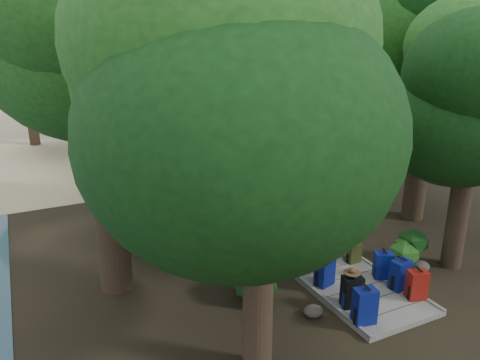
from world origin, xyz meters
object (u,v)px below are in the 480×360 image
backpack_left_d (295,252)px  backpack_right_c (383,264)px  backpack_left_c (325,269)px  backpack_right_a (417,283)px  backpack_right_b (400,273)px  backpack_right_d (353,252)px  backpack_left_a (365,304)px  suitcase_on_boardwalk (308,255)px  sun_lounger (234,143)px  duffel_right_black (325,236)px  kayak (107,160)px  duffel_right_khaki (346,246)px  lone_suitcase_on_sand (193,157)px  backpack_left_b (352,290)px

backpack_left_d → backpack_right_c: backpack_right_c is taller
backpack_left_c → backpack_right_a: backpack_left_c is taller
backpack_right_b → backpack_right_d: backpack_right_b is taller
backpack_left_a → suitcase_on_boardwalk: 2.31m
suitcase_on_boardwalk → sun_lounger: suitcase_on_boardwalk is taller
backpack_left_a → duffel_right_black: (1.38, 3.19, -0.15)m
backpack_right_a → backpack_right_b: size_ratio=0.95×
suitcase_on_boardwalk → kayak: (-2.49, 11.68, -0.27)m
duffel_right_black → sun_lounger: duffel_right_black is taller
backpack_left_d → backpack_right_a: (1.46, -2.51, 0.07)m
duffel_right_khaki → lone_suitcase_on_sand: size_ratio=1.05×
backpack_left_c → kayak: backpack_left_c is taller
backpack_left_b → duffel_right_khaki: backpack_left_b is taller
kayak → sun_lounger: size_ratio=1.94×
backpack_left_d → duffel_right_black: 1.35m
backpack_left_a → backpack_right_a: size_ratio=1.13×
duffel_right_black → suitcase_on_boardwalk: 1.45m
backpack_left_d → backpack_right_b: backpack_right_b is taller
backpack_right_d → duffel_right_khaki: size_ratio=0.83×
lone_suitcase_on_sand → kayak: (-3.37, 1.55, -0.12)m
backpack_right_c → kayak: (-3.79, 12.80, -0.28)m
backpack_left_a → lone_suitcase_on_sand: backpack_left_a is taller
duffel_right_black → lone_suitcase_on_sand: duffel_right_black is taller
backpack_right_b → duffel_right_khaki: (0.01, 1.88, -0.17)m
backpack_right_a → backpack_left_b: bearing=-177.9°
backpack_left_c → backpack_right_c: size_ratio=1.10×
backpack_right_d → lone_suitcase_on_sand: (-0.30, 10.35, -0.06)m
sun_lounger → backpack_right_d: bearing=-93.0°
kayak → sun_lounger: (6.05, -0.08, 0.11)m
backpack_left_b → backpack_left_c: bearing=101.5°
backpack_right_c → duffel_right_khaki: backpack_right_c is taller
backpack_right_a → backpack_right_b: bearing=110.5°
backpack_left_d → duffel_right_khaki: backpack_left_d is taller
backpack_left_d → sun_lounger: bearing=80.0°
backpack_left_a → backpack_left_b: bearing=86.9°
backpack_right_c → sun_lounger: (2.26, 12.72, -0.16)m
duffel_right_khaki → lone_suitcase_on_sand: lone_suitcase_on_sand is taller
backpack_left_c → kayak: 12.70m
backpack_right_a → backpack_right_b: (-0.03, 0.46, 0.02)m
lone_suitcase_on_sand → kayak: lone_suitcase_on_sand is taller
backpack_left_b → suitcase_on_boardwalk: size_ratio=1.10×
backpack_left_a → sun_lounger: backpack_left_a is taller
backpack_left_a → backpack_left_d: 2.70m
backpack_left_c → kayak: size_ratio=0.22×
backpack_left_c → kayak: bearing=85.7°
backpack_left_a → lone_suitcase_on_sand: bearing=96.1°
backpack_right_a → suitcase_on_boardwalk: 2.49m
suitcase_on_boardwalk → backpack_right_c: bearing=-36.5°
backpack_left_b → duffel_right_black: bearing=76.7°
backpack_left_d → backpack_right_c: 2.08m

